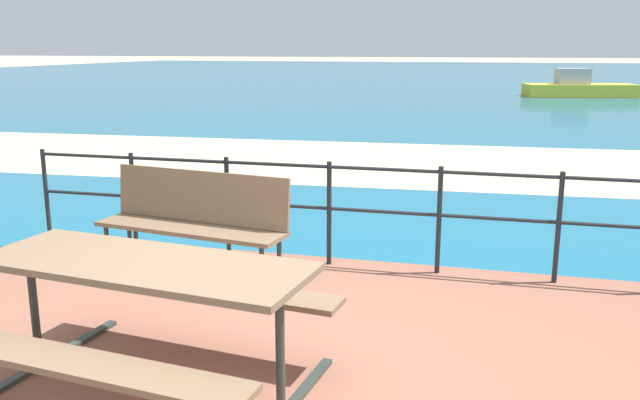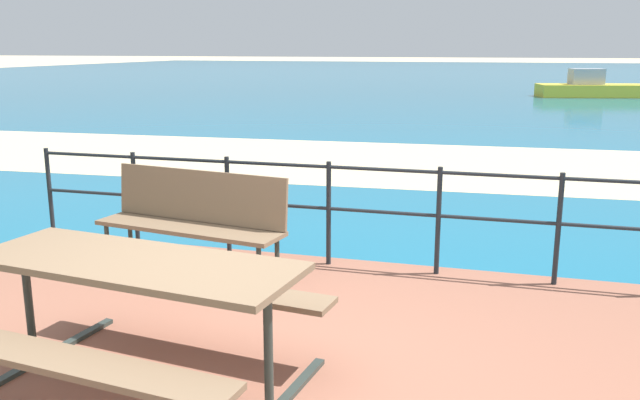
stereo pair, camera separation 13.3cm
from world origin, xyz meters
name	(u,v)px [view 1 (the left image)]	position (x,y,z in m)	size (l,w,h in m)	color
patio_paving	(230,396)	(0.00, 0.00, 0.03)	(6.40, 5.20, 0.06)	#935B47
sea_water	(473,79)	(0.00, 40.00, 0.01)	(90.00, 90.00, 0.01)	#196B8E
beach_strip	(409,163)	(0.00, 8.38, 0.01)	(54.00, 4.62, 0.01)	beige
picnic_table	(146,294)	(-0.44, -0.12, 0.66)	(2.05, 1.63, 0.79)	#7A6047
park_bench	(195,215)	(-1.02, 1.77, 0.62)	(1.74, 0.68, 0.92)	#7A6047
railing_fence	(329,201)	(0.00, 2.41, 0.65)	(5.94, 0.04, 0.95)	#1E2328
boat_near	(580,88)	(4.72, 25.91, 0.35)	(4.91, 2.37, 1.12)	yellow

